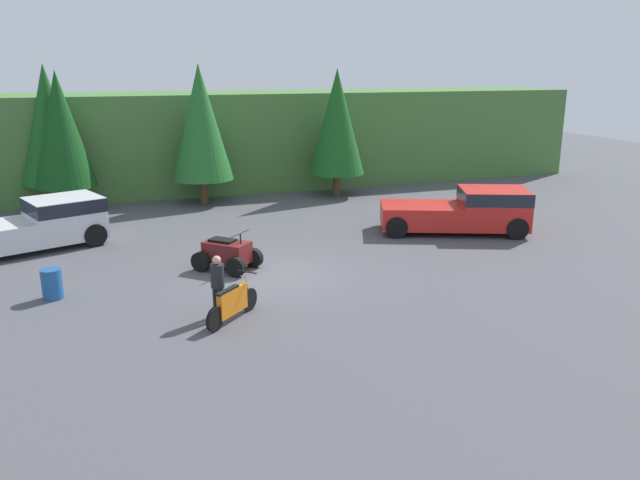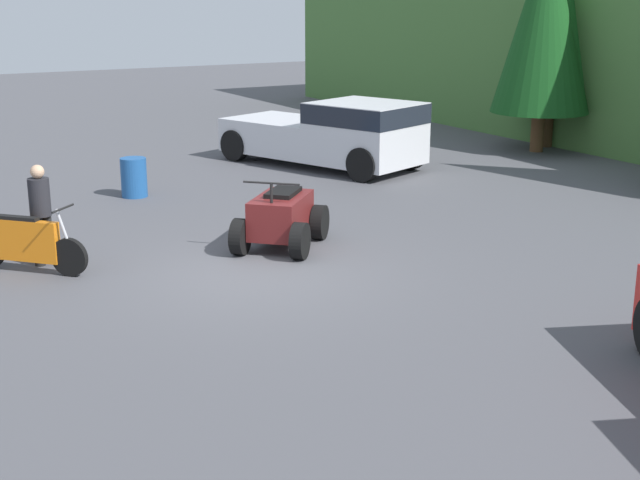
% 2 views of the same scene
% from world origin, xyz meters
% --- Properties ---
extents(ground_plane, '(80.00, 80.00, 0.00)m').
position_xyz_m(ground_plane, '(0.00, 0.00, 0.00)').
color(ground_plane, '#4C4C51').
extents(tree_left, '(2.90, 2.90, 6.60)m').
position_xyz_m(tree_left, '(-6.93, 12.88, 3.88)').
color(tree_left, brown).
rests_on(tree_left, ground_plane).
extents(tree_mid_left, '(2.78, 2.78, 6.31)m').
position_xyz_m(tree_mid_left, '(-6.42, 12.05, 3.71)').
color(tree_mid_left, brown).
rests_on(tree_mid_left, ground_plane).
extents(pickup_truck_second, '(5.90, 3.96, 1.77)m').
position_xyz_m(pickup_truck_second, '(-7.20, 5.76, 0.94)').
color(pickup_truck_second, silver).
rests_on(pickup_truck_second, ground_plane).
extents(dirt_bike, '(1.65, 1.58, 1.14)m').
position_xyz_m(dirt_bike, '(-1.93, -3.24, 0.47)').
color(dirt_bike, black).
rests_on(dirt_bike, ground_plane).
extents(quad_atv, '(2.33, 2.32, 1.30)m').
position_xyz_m(quad_atv, '(-1.22, 1.07, 0.52)').
color(quad_atv, black).
rests_on(quad_atv, ground_plane).
extents(rider_person, '(0.47, 0.47, 1.71)m').
position_xyz_m(rider_person, '(-2.24, -2.91, 0.93)').
color(rider_person, black).
rests_on(rider_person, ground_plane).
extents(steel_barrel, '(0.58, 0.58, 0.88)m').
position_xyz_m(steel_barrel, '(-6.48, 0.07, 0.44)').
color(steel_barrel, '#1E5193').
rests_on(steel_barrel, ground_plane).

